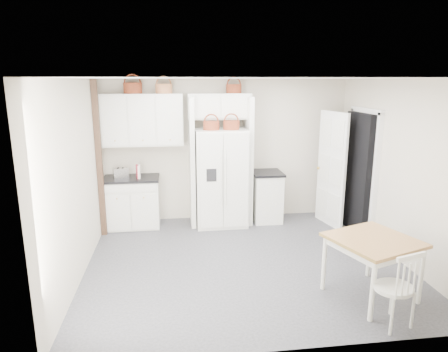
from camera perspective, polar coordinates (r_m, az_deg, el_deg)
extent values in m
plane|color=#313032|center=(5.97, 2.97, -12.05)|extent=(4.50, 4.50, 0.00)
plane|color=white|center=(5.38, 3.32, 13.76)|extent=(4.50, 4.50, 0.00)
plane|color=beige|center=(7.47, 0.34, 3.70)|extent=(4.50, 0.00, 4.50)
plane|color=beige|center=(5.59, -20.20, -0.52)|extent=(0.00, 4.00, 4.00)
plane|color=beige|center=(6.34, 23.57, 0.77)|extent=(0.00, 4.00, 4.00)
cube|color=white|center=(7.18, -0.45, -0.20)|extent=(0.90, 0.72, 1.74)
cube|color=white|center=(7.35, -12.93, -3.77)|extent=(0.94, 0.59, 0.87)
cube|color=white|center=(7.51, 6.06, -3.02)|extent=(0.51, 0.61, 0.89)
cube|color=olive|center=(5.25, 20.27, -12.17)|extent=(1.15, 1.15, 0.75)
cube|color=white|center=(4.75, 23.09, -14.49)|extent=(0.51, 0.49, 0.86)
cube|color=black|center=(7.23, -13.11, -0.34)|extent=(0.98, 0.63, 0.04)
cube|color=black|center=(7.39, 6.15, 0.45)|extent=(0.55, 0.65, 0.04)
cube|color=silver|center=(7.22, -14.54, 0.43)|extent=(0.29, 0.22, 0.18)
cube|color=#B12A3B|center=(7.11, -12.27, 0.61)|extent=(0.06, 0.16, 0.23)
cube|color=silver|center=(7.11, -12.02, 0.62)|extent=(0.04, 0.16, 0.23)
cylinder|color=maroon|center=(7.15, -12.91, 12.13)|extent=(0.31, 0.31, 0.19)
cylinder|color=#A25A35|center=(7.12, -8.59, 12.24)|extent=(0.29, 0.29, 0.17)
cylinder|color=maroon|center=(7.21, 1.41, 12.36)|extent=(0.27, 0.27, 0.16)
cylinder|color=maroon|center=(6.89, -1.83, 7.21)|extent=(0.28, 0.28, 0.15)
cylinder|color=maroon|center=(6.94, 1.05, 7.27)|extent=(0.28, 0.28, 0.15)
cube|color=white|center=(7.17, -11.54, 7.86)|extent=(1.40, 0.34, 0.90)
cube|color=white|center=(7.19, -0.67, 9.94)|extent=(1.12, 0.34, 0.45)
cube|color=white|center=(7.14, -4.59, 1.98)|extent=(0.08, 0.60, 2.30)
cube|color=white|center=(7.26, 3.47, 2.19)|extent=(0.08, 0.60, 2.30)
cube|color=black|center=(6.87, -17.41, 2.20)|extent=(0.09, 0.09, 2.60)
cube|color=black|center=(7.21, 18.74, 0.38)|extent=(0.18, 0.85, 2.05)
cube|color=white|center=(7.36, 15.09, 0.89)|extent=(0.21, 0.79, 2.05)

